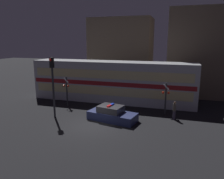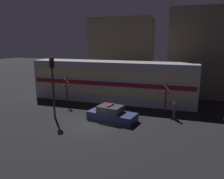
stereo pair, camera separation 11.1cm
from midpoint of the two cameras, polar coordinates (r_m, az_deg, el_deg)
ground_plane at (r=18.32m, az=-5.34°, el=-9.44°), size 120.00×120.00×0.00m
train at (r=25.04m, az=0.09°, el=2.11°), size 18.59×3.00×4.60m
police_car at (r=19.30m, az=0.09°, el=-6.53°), size 4.53×2.58×1.43m
pedestrian at (r=20.14m, az=16.11°, el=-5.27°), size 0.28×0.28×1.65m
crossing_signal_near at (r=21.15m, az=13.98°, el=-1.90°), size 0.72×0.33×3.03m
crossing_signal_far at (r=23.77m, az=-11.60°, el=-0.03°), size 0.72×0.33×3.17m
traffic_light_corner at (r=20.07m, az=-15.07°, el=2.14°), size 0.30×0.46×5.45m
building_left at (r=32.54m, az=2.60°, el=9.32°), size 8.78×5.04×10.02m
building_center at (r=29.54m, az=22.85°, el=8.73°), size 8.39×4.52×10.74m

